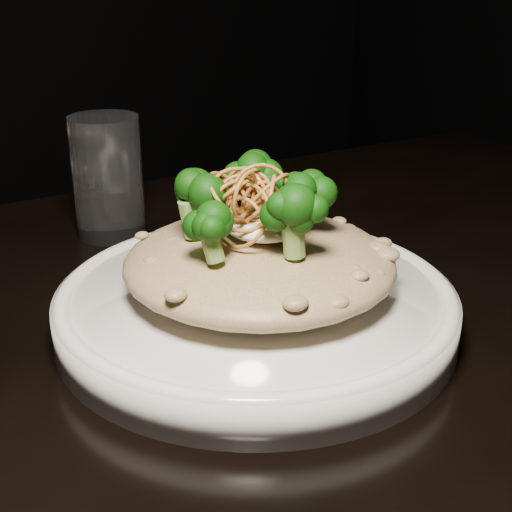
% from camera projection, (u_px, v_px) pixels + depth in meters
% --- Properties ---
extents(table, '(1.10, 0.80, 0.75)m').
position_uv_depth(table, '(295.00, 438.00, 0.52)').
color(table, black).
rests_on(table, ground).
extents(plate, '(0.28, 0.28, 0.03)m').
position_uv_depth(plate, '(256.00, 309.00, 0.50)').
color(plate, silver).
rests_on(plate, table).
extents(risotto, '(0.19, 0.19, 0.04)m').
position_uv_depth(risotto, '(260.00, 262.00, 0.49)').
color(risotto, brown).
rests_on(risotto, plate).
extents(broccoli, '(0.12, 0.12, 0.05)m').
position_uv_depth(broccoli, '(252.00, 205.00, 0.47)').
color(broccoli, black).
rests_on(broccoli, risotto).
extents(cheese, '(0.05, 0.05, 0.02)m').
position_uv_depth(cheese, '(265.00, 225.00, 0.48)').
color(cheese, white).
rests_on(cheese, risotto).
extents(shallots, '(0.06, 0.06, 0.04)m').
position_uv_depth(shallots, '(250.00, 190.00, 0.46)').
color(shallots, brown).
rests_on(shallots, cheese).
extents(drinking_glass, '(0.07, 0.07, 0.11)m').
position_uv_depth(drinking_glass, '(108.00, 177.00, 0.66)').
color(drinking_glass, silver).
rests_on(drinking_glass, table).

